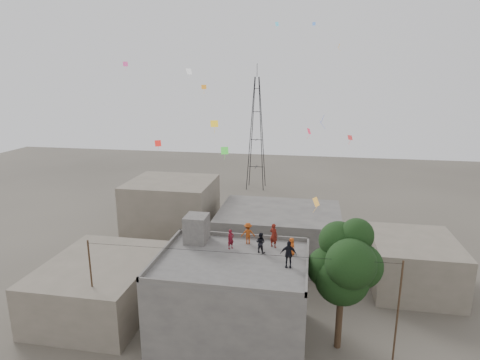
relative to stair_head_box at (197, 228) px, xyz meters
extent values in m
plane|color=#433E37|center=(3.20, -2.60, -7.10)|extent=(140.00, 140.00, 0.00)
cube|color=#504D4A|center=(3.20, -2.60, -4.10)|extent=(10.00, 8.00, 6.00)
cube|color=#52504D|center=(3.20, -2.60, -1.05)|extent=(10.00, 8.00, 0.10)
cube|color=#504D4A|center=(3.20, 1.32, -0.85)|extent=(10.00, 0.15, 0.30)
cube|color=#504D4A|center=(3.20, -6.53, -0.85)|extent=(10.00, 0.15, 0.30)
cube|color=#504D4A|center=(8.12, -2.60, -0.85)|extent=(0.15, 8.00, 0.30)
cube|color=#504D4A|center=(-1.72, -2.60, -0.85)|extent=(0.15, 8.00, 0.30)
cube|color=#504D4A|center=(0.00, 0.00, 0.00)|extent=(1.60, 1.80, 2.00)
cube|color=#686052|center=(-7.80, -0.60, -5.10)|extent=(8.00, 10.00, 4.00)
cube|color=#504D4A|center=(5.20, 11.40, -4.60)|extent=(12.00, 9.00, 5.00)
cube|color=#686052|center=(-6.80, 13.40, -3.60)|extent=(9.00, 8.00, 7.00)
cube|color=#686052|center=(17.20, 7.40, -4.90)|extent=(7.00, 8.00, 4.40)
cylinder|color=black|center=(10.40, -2.10, -5.10)|extent=(0.44, 0.44, 4.00)
cylinder|color=black|center=(10.55, -2.00, -3.50)|extent=(0.64, 0.91, 2.14)
sphere|color=black|center=(10.40, -2.10, -1.90)|extent=(3.60, 3.60, 3.60)
sphere|color=black|center=(11.50, -1.80, -1.10)|extent=(3.00, 3.00, 3.00)
sphere|color=black|center=(9.50, -1.60, -1.50)|extent=(2.80, 2.80, 2.80)
sphere|color=black|center=(10.80, -2.90, -0.50)|extent=(3.20, 3.20, 3.20)
sphere|color=black|center=(10.10, -1.20, 0.30)|extent=(2.60, 2.60, 2.60)
sphere|color=black|center=(11.20, -1.50, 0.90)|extent=(2.20, 2.20, 2.20)
cylinder|color=black|center=(-6.30, -4.10, -3.40)|extent=(0.12, 0.12, 7.40)
cylinder|color=black|center=(13.70, -3.60, -3.40)|extent=(0.12, 0.12, 7.40)
cylinder|color=black|center=(3.70, -3.85, 0.10)|extent=(20.00, 0.52, 0.02)
cylinder|color=black|center=(-1.65, 36.55, 1.90)|extent=(1.27, 1.27, 18.01)
cylinder|color=black|center=(0.05, 36.55, 1.90)|extent=(1.27, 1.27, 18.01)
cylinder|color=black|center=(0.05, 38.25, 1.90)|extent=(1.27, 1.27, 18.01)
cylinder|color=black|center=(-1.65, 38.25, 1.90)|extent=(1.27, 1.27, 18.01)
cube|color=black|center=(-0.80, 37.40, -3.50)|extent=(2.36, 0.08, 0.08)
cube|color=black|center=(-0.80, 37.40, -3.50)|extent=(0.08, 2.36, 0.08)
cube|color=black|center=(-0.80, 37.40, 1.00)|extent=(1.81, 0.08, 0.08)
cube|color=black|center=(-0.80, 37.40, 1.00)|extent=(0.08, 1.81, 0.08)
cube|color=black|center=(-0.80, 37.40, 5.50)|extent=(1.26, 0.08, 0.08)
cube|color=black|center=(-0.80, 37.40, 5.50)|extent=(0.08, 1.26, 0.08)
cube|color=black|center=(-0.80, 37.40, 9.10)|extent=(0.82, 0.08, 0.08)
cube|color=black|center=(-0.80, 37.40, 9.10)|extent=(0.08, 0.82, 0.08)
cylinder|color=black|center=(-0.80, 37.40, 11.90)|extent=(0.08, 0.08, 2.00)
imported|color=#61170F|center=(5.69, -0.03, -0.12)|extent=(0.77, 0.69, 1.76)
imported|color=#CC4F17|center=(7.03, -1.11, -0.39)|extent=(0.71, 0.69, 1.22)
imported|color=black|center=(4.89, -1.11, -0.28)|extent=(0.84, 0.75, 1.45)
imported|color=black|center=(6.92, -2.99, -0.12)|extent=(1.05, 0.48, 1.77)
imported|color=#983C11|center=(3.80, 0.25, -0.21)|extent=(1.12, 0.79, 1.58)
imported|color=maroon|center=(2.74, -0.84, -0.29)|extent=(0.60, 0.61, 1.42)
plane|color=red|center=(-3.15, 1.22, 6.04)|extent=(0.45, 0.37, 0.44)
plane|color=#FF2850|center=(7.80, 6.77, 6.49)|extent=(0.36, 0.52, 0.47)
plane|color=orange|center=(-1.18, 7.20, 9.99)|extent=(0.46, 0.29, 0.37)
plane|color=#2535D2|center=(8.76, 2.37, 7.98)|extent=(0.24, 0.59, 0.54)
plane|color=white|center=(-2.36, 6.91, 11.27)|extent=(0.45, 0.51, 0.48)
plane|color=orange|center=(9.96, 9.25, 13.36)|extent=(0.16, 0.35, 0.32)
plane|color=green|center=(2.64, -2.09, 6.26)|extent=(0.50, 0.34, 0.45)
plane|color=#E33539|center=(10.87, 4.11, 6.42)|extent=(0.40, 0.38, 0.37)
plane|color=yellow|center=(2.05, -2.36, 7.99)|extent=(0.53, 0.40, 0.38)
plane|color=#53D6FB|center=(4.17, 15.49, 15.90)|extent=(0.40, 0.32, 0.37)
plane|color=#EC4A98|center=(-6.88, 4.50, 11.82)|extent=(0.40, 0.25, 0.36)
plane|color=gold|center=(8.48, -3.53, 3.62)|extent=(0.45, 0.58, 0.48)
plane|color=#528EF6|center=(7.77, 15.53, 15.85)|extent=(0.31, 0.11, 0.31)
camera|label=1|loc=(8.07, -26.65, 10.76)|focal=30.00mm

